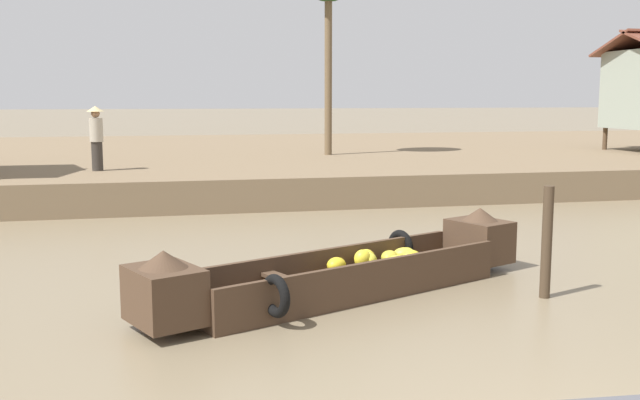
% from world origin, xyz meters
% --- Properties ---
extents(ground_plane, '(300.00, 300.00, 0.00)m').
position_xyz_m(ground_plane, '(0.00, 10.00, 0.00)').
color(ground_plane, '#7A6B51').
extents(riverbank_strip, '(160.00, 20.00, 0.79)m').
position_xyz_m(riverbank_strip, '(0.00, 23.07, 0.39)').
color(riverbank_strip, '#756047').
rests_on(riverbank_strip, ground).
extents(banana_boat, '(5.88, 3.32, 0.96)m').
position_xyz_m(banana_boat, '(-0.46, 5.78, 0.34)').
color(banana_boat, '#473323').
rests_on(banana_boat, ground).
extents(vendor_person, '(0.44, 0.44, 1.66)m').
position_xyz_m(vendor_person, '(-4.53, 15.94, 1.71)').
color(vendor_person, '#332D28').
rests_on(vendor_person, riverbank_strip).
extents(mooring_post, '(0.14, 0.14, 1.52)m').
position_xyz_m(mooring_post, '(2.06, 5.05, 0.76)').
color(mooring_post, '#423323').
rests_on(mooring_post, ground).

